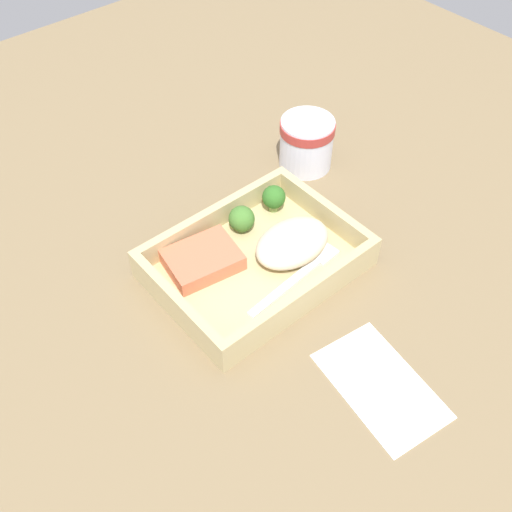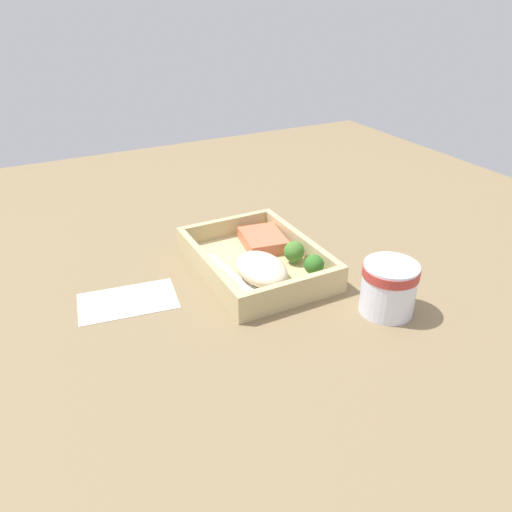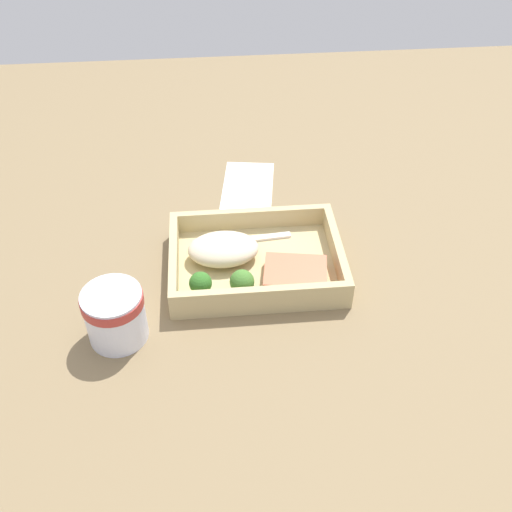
# 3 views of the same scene
# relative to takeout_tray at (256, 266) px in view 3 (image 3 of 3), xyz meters

# --- Properties ---
(ground_plane) EXTENTS (1.60, 1.60, 0.02)m
(ground_plane) POSITION_rel_takeout_tray_xyz_m (0.00, 0.00, -0.02)
(ground_plane) COLOR olive
(takeout_tray) EXTENTS (0.26, 0.19, 0.01)m
(takeout_tray) POSITION_rel_takeout_tray_xyz_m (0.00, 0.00, 0.00)
(takeout_tray) COLOR tan
(takeout_tray) RESTS_ON ground_plane
(tray_rim) EXTENTS (0.26, 0.19, 0.03)m
(tray_rim) POSITION_rel_takeout_tray_xyz_m (0.00, 0.00, 0.02)
(tray_rim) COLOR tan
(tray_rim) RESTS_ON takeout_tray
(salmon_fillet) EXTENTS (0.10, 0.09, 0.02)m
(salmon_fillet) POSITION_rel_takeout_tray_xyz_m (-0.05, 0.04, 0.02)
(salmon_fillet) COLOR #D96A49
(salmon_fillet) RESTS_ON takeout_tray
(mashed_potatoes) EXTENTS (0.11, 0.08, 0.04)m
(mashed_potatoes) POSITION_rel_takeout_tray_xyz_m (0.05, -0.02, 0.03)
(mashed_potatoes) COLOR beige
(mashed_potatoes) RESTS_ON takeout_tray
(broccoli_floret_1) EXTENTS (0.03, 0.03, 0.04)m
(broccoli_floret_1) POSITION_rel_takeout_tray_xyz_m (0.09, 0.06, 0.03)
(broccoli_floret_1) COLOR #89A25D
(broccoli_floret_1) RESTS_ON takeout_tray
(broccoli_floret_2) EXTENTS (0.04, 0.04, 0.04)m
(broccoli_floret_2) POSITION_rel_takeout_tray_xyz_m (0.03, 0.06, 0.03)
(broccoli_floret_2) COLOR #749F5A
(broccoli_floret_2) RESTS_ON takeout_tray
(fork) EXTENTS (0.16, 0.03, 0.00)m
(fork) POSITION_rel_takeout_tray_xyz_m (0.03, -0.05, 0.01)
(fork) COLOR white
(fork) RESTS_ON takeout_tray
(paper_cup) EXTENTS (0.08, 0.08, 0.08)m
(paper_cup) POSITION_rel_takeout_tray_xyz_m (0.20, 0.12, 0.04)
(paper_cup) COLOR white
(paper_cup) RESTS_ON ground_plane
(receipt_slip) EXTENTS (0.11, 0.16, 0.00)m
(receipt_slip) POSITION_rel_takeout_tray_xyz_m (-0.01, -0.23, -0.00)
(receipt_slip) COLOR white
(receipt_slip) RESTS_ON ground_plane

